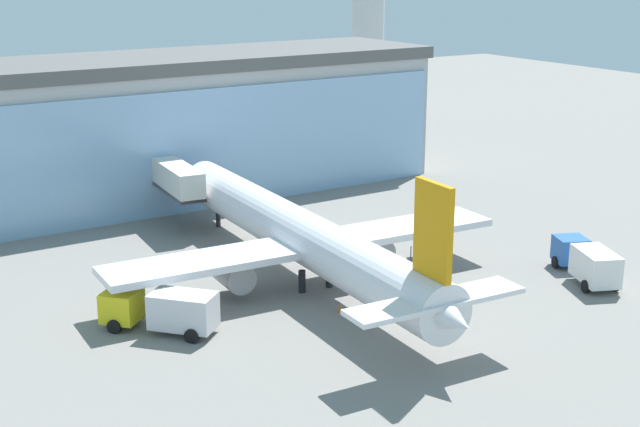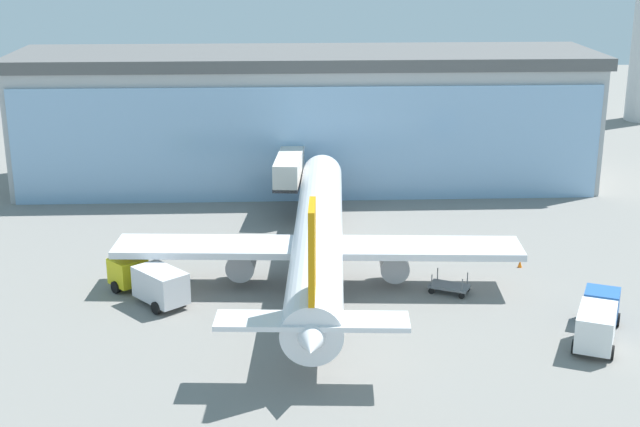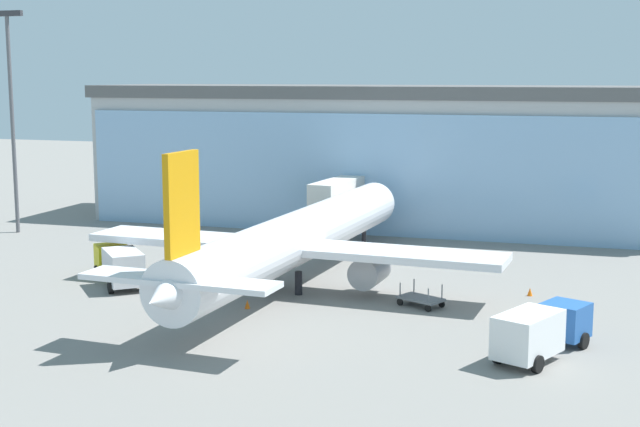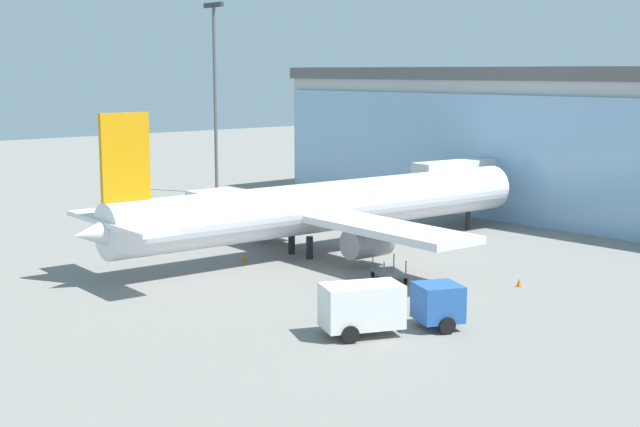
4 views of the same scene
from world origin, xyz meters
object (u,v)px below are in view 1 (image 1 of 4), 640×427
(baggage_cart, at_px, (427,261))
(safety_cone_nose, at_px, (341,308))
(safety_cone_wingtip, at_px, (450,234))
(jet_bridge, at_px, (170,176))
(airplane, at_px, (301,236))
(fuel_truck, at_px, (587,261))
(catering_truck, at_px, (163,309))

(baggage_cart, relative_size, safety_cone_nose, 5.85)
(safety_cone_wingtip, bearing_deg, jet_bridge, 137.18)
(airplane, bearing_deg, safety_cone_nose, 174.85)
(airplane, height_order, fuel_truck, airplane)
(jet_bridge, relative_size, safety_cone_nose, 22.05)
(jet_bridge, relative_size, airplane, 0.31)
(safety_cone_nose, xyz_separation_m, safety_cone_wingtip, (16.72, 8.93, 0.00))
(baggage_cart, bearing_deg, safety_cone_nose, -133.65)
(baggage_cart, bearing_deg, catering_truck, -152.49)
(safety_cone_wingtip, bearing_deg, safety_cone_nose, -151.89)
(baggage_cart, distance_m, safety_cone_wingtip, 8.11)
(fuel_truck, xyz_separation_m, safety_cone_wingtip, (-1.68, 13.18, -1.19))
(baggage_cart, xyz_separation_m, safety_cone_nose, (-10.34, -3.92, -0.23))
(safety_cone_nose, bearing_deg, baggage_cart, 20.77)
(jet_bridge, distance_m, airplane, 19.08)
(fuel_truck, xyz_separation_m, safety_cone_nose, (-18.40, 4.25, -1.19))
(catering_truck, distance_m, safety_cone_wingtip, 28.41)
(catering_truck, height_order, baggage_cart, catering_truck)
(jet_bridge, bearing_deg, catering_truck, 160.88)
(jet_bridge, relative_size, catering_truck, 1.76)
(jet_bridge, bearing_deg, safety_cone_nose, -172.53)
(airplane, bearing_deg, catering_truck, 108.24)
(jet_bridge, bearing_deg, safety_cone_wingtip, -127.93)
(safety_cone_nose, height_order, safety_cone_wingtip, same)
(airplane, xyz_separation_m, safety_cone_wingtip, (15.82, 2.40, -3.08))
(jet_bridge, distance_m, catering_truck, 24.55)
(jet_bridge, xyz_separation_m, catering_truck, (-9.93, -22.29, -2.66))
(catering_truck, relative_size, baggage_cart, 2.14)
(fuel_truck, bearing_deg, baggage_cart, 67.67)
(catering_truck, bearing_deg, jet_bridge, -66.18)
(safety_cone_nose, bearing_deg, safety_cone_wingtip, 28.11)
(baggage_cart, xyz_separation_m, safety_cone_wingtip, (6.38, 5.01, -0.23))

